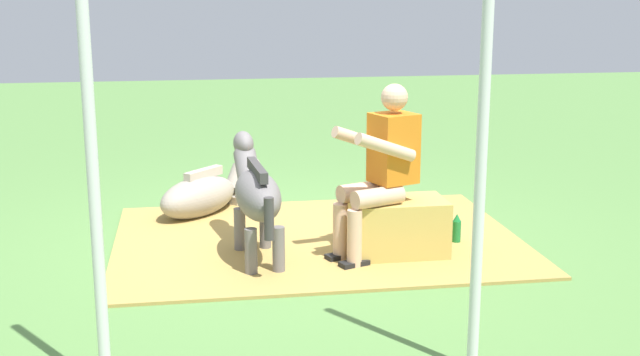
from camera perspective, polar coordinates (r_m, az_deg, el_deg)
The scene contains 9 objects.
ground_plane at distance 6.71m, azimuth -2.40°, elevation -4.41°, with size 24.00×24.00×0.00m, color #568442.
hay_patch at distance 6.71m, azimuth -0.18°, elevation -4.29°, with size 3.25×2.39×0.02m, color #AD8C47.
hay_bale at distance 6.31m, azimuth 5.44°, elevation -3.47°, with size 0.72×0.45×0.45m, color tan.
person_seated at distance 6.11m, azimuth 4.23°, elevation 0.88°, with size 0.72×0.56×1.33m.
pony_standing at distance 6.16m, azimuth -4.48°, elevation -0.97°, with size 0.38×1.35×0.88m.
pony_lying at distance 7.53m, azimuth -7.93°, elevation -1.08°, with size 1.11×1.17×0.42m.
soda_bottle at distance 6.68m, azimuth 9.44°, elevation -3.56°, with size 0.07×0.07×0.26m.
tent_pole_left at distance 4.27m, azimuth 11.12°, elevation 1.43°, with size 0.06×0.06×2.35m, color silver.
tent_pole_right at distance 4.09m, azimuth -15.48°, elevation 0.66°, with size 0.06×0.06×2.35m, color silver.
Camera 1 is at (0.75, 6.36, 2.03)m, focal length 46.18 mm.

